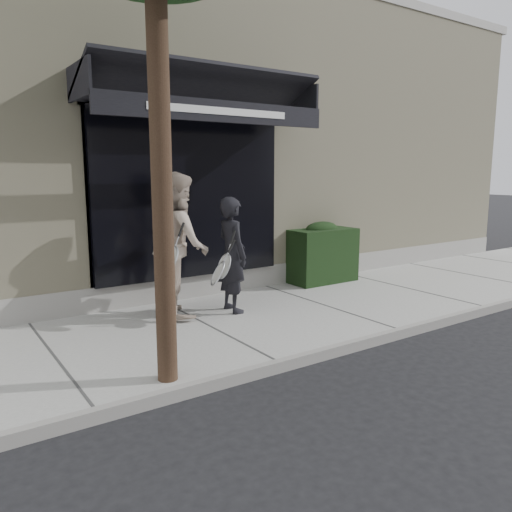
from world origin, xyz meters
TOP-DOWN VIEW (x-y plane):
  - ground at (0.00, 0.00)m, footprint 80.00×80.00m
  - sidewalk at (0.00, 0.00)m, footprint 20.00×3.00m
  - curb at (0.00, -1.55)m, footprint 20.00×0.10m
  - building_facade at (-0.01, 4.96)m, footprint 14.30×8.04m
  - hedge at (1.10, 1.25)m, footprint 1.30×0.70m
  - pedestrian_front at (-1.36, 0.45)m, footprint 0.79×0.84m
  - pedestrian_back at (-2.07, 0.74)m, footprint 0.99×1.15m

SIDE VIEW (x-z plane):
  - ground at x=0.00m, z-range 0.00..0.00m
  - sidewalk at x=0.00m, z-range 0.00..0.12m
  - curb at x=0.00m, z-range 0.00..0.14m
  - hedge at x=1.10m, z-range 0.09..1.23m
  - pedestrian_front at x=-1.36m, z-range 0.12..1.82m
  - pedestrian_back at x=-2.07m, z-range 0.12..2.18m
  - building_facade at x=-0.01m, z-range -0.08..5.56m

